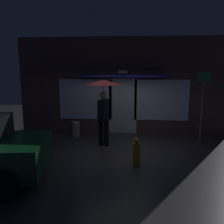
{
  "coord_description": "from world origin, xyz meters",
  "views": [
    {
      "loc": [
        0.4,
        -7.37,
        2.6
      ],
      "look_at": [
        -0.28,
        0.48,
        1.16
      ],
      "focal_mm": 38.97,
      "sensor_mm": 36.0,
      "label": 1
    }
  ],
  "objects_px": {
    "street_sign_post": "(202,103)",
    "sidewalk_bollard": "(76,129)",
    "person_with_umbrella": "(103,95)",
    "fire_hydrant": "(137,153)"
  },
  "relations": [
    {
      "from": "person_with_umbrella",
      "to": "street_sign_post",
      "type": "distance_m",
      "value": 3.35
    },
    {
      "from": "person_with_umbrella",
      "to": "street_sign_post",
      "type": "height_order",
      "value": "street_sign_post"
    },
    {
      "from": "person_with_umbrella",
      "to": "sidewalk_bollard",
      "type": "distance_m",
      "value": 2.12
    },
    {
      "from": "street_sign_post",
      "to": "sidewalk_bollard",
      "type": "xyz_separation_m",
      "value": [
        -4.5,
        0.51,
        -1.15
      ]
    },
    {
      "from": "street_sign_post",
      "to": "sidewalk_bollard",
      "type": "height_order",
      "value": "street_sign_post"
    },
    {
      "from": "person_with_umbrella",
      "to": "street_sign_post",
      "type": "bearing_deg",
      "value": -65.84
    },
    {
      "from": "street_sign_post",
      "to": "person_with_umbrella",
      "type": "bearing_deg",
      "value": -171.39
    },
    {
      "from": "street_sign_post",
      "to": "fire_hydrant",
      "type": "distance_m",
      "value": 3.24
    },
    {
      "from": "sidewalk_bollard",
      "to": "street_sign_post",
      "type": "bearing_deg",
      "value": -6.43
    },
    {
      "from": "street_sign_post",
      "to": "sidewalk_bollard",
      "type": "relative_size",
      "value": 4.43
    }
  ]
}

